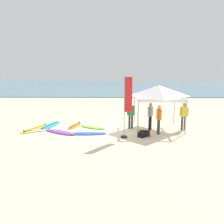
# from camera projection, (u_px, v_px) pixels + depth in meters

# --- Properties ---
(ground_plane) EXTENTS (80.00, 80.00, 0.00)m
(ground_plane) POSITION_uv_depth(u_px,v_px,m) (112.00, 131.00, 14.23)
(ground_plane) COLOR beige
(sea) EXTENTS (80.00, 36.00, 0.10)m
(sea) POSITION_uv_depth(u_px,v_px,m) (115.00, 86.00, 47.28)
(sea) COLOR #568499
(sea) RESTS_ON ground
(canopy_tent) EXTENTS (2.90, 2.90, 2.75)m
(canopy_tent) POSITION_uv_depth(u_px,v_px,m) (159.00, 91.00, 14.45)
(canopy_tent) COLOR #B7B7BC
(canopy_tent) RESTS_ON ground
(surfboard_lime) EXTENTS (1.84, 1.28, 0.19)m
(surfboard_lime) POSITION_uv_depth(u_px,v_px,m) (93.00, 127.00, 14.84)
(surfboard_lime) COLOR #7AD12D
(surfboard_lime) RESTS_ON ground
(surfboard_purple) EXTENTS (2.38, 1.77, 0.19)m
(surfboard_purple) POSITION_uv_depth(u_px,v_px,m) (60.00, 132.00, 13.78)
(surfboard_purple) COLOR purple
(surfboard_purple) RESTS_ON ground
(surfboard_white) EXTENTS (1.86, 1.19, 0.19)m
(surfboard_white) POSITION_uv_depth(u_px,v_px,m) (37.00, 130.00, 14.12)
(surfboard_white) COLOR white
(surfboard_white) RESTS_ON ground
(surfboard_orange) EXTENTS (0.94, 1.90, 0.19)m
(surfboard_orange) POSITION_uv_depth(u_px,v_px,m) (75.00, 126.00, 15.32)
(surfboard_orange) COLOR orange
(surfboard_orange) RESTS_ON ground
(surfboard_blue) EXTENTS (2.40, 0.75, 0.19)m
(surfboard_blue) POSITION_uv_depth(u_px,v_px,m) (87.00, 133.00, 13.50)
(surfboard_blue) COLOR blue
(surfboard_blue) RESTS_ON ground
(surfboard_cyan) EXTENTS (1.22, 2.62, 0.19)m
(surfboard_cyan) POSITION_uv_depth(u_px,v_px,m) (50.00, 125.00, 15.36)
(surfboard_cyan) COLOR #23B2CC
(surfboard_cyan) RESTS_ON ground
(surfboard_yellow) EXTENTS (1.48, 2.54, 0.19)m
(surfboard_yellow) POSITION_uv_depth(u_px,v_px,m) (35.00, 129.00, 14.57)
(surfboard_yellow) COLOR yellow
(surfboard_yellow) RESTS_ON ground
(person_grey) EXTENTS (0.37, 0.49, 1.71)m
(person_grey) POSITION_uv_depth(u_px,v_px,m) (150.00, 114.00, 14.22)
(person_grey) COLOR black
(person_grey) RESTS_ON ground
(person_yellow) EXTENTS (0.55, 0.22, 1.71)m
(person_yellow) POSITION_uv_depth(u_px,v_px,m) (184.00, 114.00, 14.19)
(person_yellow) COLOR #383842
(person_yellow) RESTS_ON ground
(person_green) EXTENTS (0.51, 0.34, 1.71)m
(person_green) POSITION_uv_depth(u_px,v_px,m) (131.00, 113.00, 14.56)
(person_green) COLOR #2D2D33
(person_green) RESTS_ON ground
(person_orange) EXTENTS (0.24, 0.55, 1.71)m
(person_orange) POSITION_uv_depth(u_px,v_px,m) (159.00, 118.00, 13.32)
(person_orange) COLOR #383842
(person_orange) RESTS_ON ground
(banner_flag) EXTENTS (0.60, 0.36, 3.40)m
(banner_flag) POSITION_uv_depth(u_px,v_px,m) (126.00, 110.00, 12.52)
(banner_flag) COLOR #99999E
(banner_flag) RESTS_ON ground
(gear_bag_near_tent) EXTENTS (0.65, 0.44, 0.28)m
(gear_bag_near_tent) POSITION_uv_depth(u_px,v_px,m) (145.00, 133.00, 13.17)
(gear_bag_near_tent) COLOR #4C1919
(gear_bag_near_tent) RESTS_ON ground
(gear_bag_by_pole) EXTENTS (0.66, 0.64, 0.28)m
(gear_bag_by_pole) POSITION_uv_depth(u_px,v_px,m) (143.00, 134.00, 12.95)
(gear_bag_by_pole) COLOR black
(gear_bag_by_pole) RESTS_ON ground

